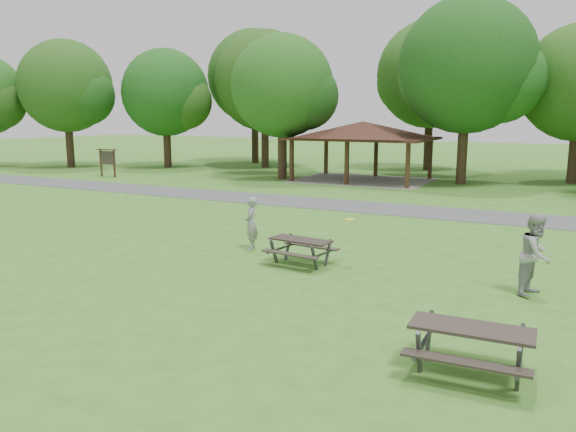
# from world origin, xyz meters

# --- Properties ---
(ground) EXTENTS (160.00, 160.00, 0.00)m
(ground) POSITION_xyz_m (0.00, 0.00, 0.00)
(ground) COLOR #397521
(ground) RESTS_ON ground
(asphalt_path) EXTENTS (120.00, 3.20, 0.02)m
(asphalt_path) POSITION_xyz_m (0.00, 14.00, 0.01)
(asphalt_path) COLOR #4B4B4D
(asphalt_path) RESTS_ON ground
(pavilion) EXTENTS (8.60, 7.01, 3.76)m
(pavilion) POSITION_xyz_m (-4.00, 24.00, 3.06)
(pavilion) COLOR #321D12
(pavilion) RESTS_ON ground
(notice_board) EXTENTS (1.60, 0.30, 1.88)m
(notice_board) POSITION_xyz_m (-20.00, 18.00, 1.31)
(notice_board) COLOR #372414
(notice_board) RESTS_ON ground
(tree_row_a) EXTENTS (7.56, 7.20, 9.97)m
(tree_row_a) POSITION_xyz_m (-27.91, 22.03, 6.15)
(tree_row_a) COLOR black
(tree_row_a) RESTS_ON ground
(tree_row_b) EXTENTS (7.14, 6.80, 9.28)m
(tree_row_b) POSITION_xyz_m (-20.92, 25.53, 5.67)
(tree_row_b) COLOR #311E16
(tree_row_b) RESTS_ON ground
(tree_row_c) EXTENTS (8.19, 7.80, 10.67)m
(tree_row_c) POSITION_xyz_m (-13.90, 29.03, 6.54)
(tree_row_c) COLOR black
(tree_row_c) RESTS_ON ground
(tree_row_d) EXTENTS (6.93, 6.60, 9.27)m
(tree_row_d) POSITION_xyz_m (-8.92, 22.53, 5.77)
(tree_row_d) COLOR #302015
(tree_row_d) RESTS_ON ground
(tree_row_e) EXTENTS (8.40, 8.00, 11.02)m
(tree_row_e) POSITION_xyz_m (2.10, 25.03, 6.78)
(tree_row_e) COLOR #302115
(tree_row_e) RESTS_ON ground
(tree_deep_a) EXTENTS (8.40, 8.00, 11.38)m
(tree_deep_a) POSITION_xyz_m (-16.90, 32.53, 7.13)
(tree_deep_a) COLOR black
(tree_deep_a) RESTS_ON ground
(tree_deep_b) EXTENTS (8.40, 8.00, 11.13)m
(tree_deep_b) POSITION_xyz_m (-1.90, 33.03, 6.89)
(tree_deep_b) COLOR black
(tree_deep_b) RESTS_ON ground
(picnic_table_middle) EXTENTS (1.89, 1.58, 0.76)m
(picnic_table_middle) POSITION_xyz_m (1.55, 3.71, 0.56)
(picnic_table_middle) COLOR black
(picnic_table_middle) RESTS_ON ground
(picnic_table_far) EXTENTS (1.99, 1.63, 0.84)m
(picnic_table_far) POSITION_xyz_m (6.98, -1.13, 0.62)
(picnic_table_far) COLOR #2E2521
(picnic_table_far) RESTS_ON ground
(frisbee_in_flight) EXTENTS (0.29, 0.29, 0.02)m
(frisbee_in_flight) POSITION_xyz_m (2.77, 4.32, 1.30)
(frisbee_in_flight) COLOR yellow
(frisbee_in_flight) RESTS_ON ground
(frisbee_thrower) EXTENTS (0.59, 0.71, 1.65)m
(frisbee_thrower) POSITION_xyz_m (-0.64, 4.67, 0.83)
(frisbee_thrower) COLOR gray
(frisbee_thrower) RESTS_ON ground
(frisbee_catcher) EXTENTS (0.96, 1.10, 1.93)m
(frisbee_catcher) POSITION_xyz_m (7.59, 3.83, 0.96)
(frisbee_catcher) COLOR #9C9C9F
(frisbee_catcher) RESTS_ON ground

